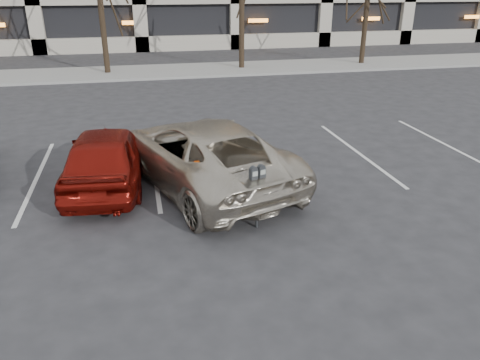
{
  "coord_description": "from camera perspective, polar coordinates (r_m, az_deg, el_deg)",
  "views": [
    {
      "loc": [
        -1.67,
        -8.97,
        4.37
      ],
      "look_at": [
        0.01,
        -1.47,
        1.11
      ],
      "focal_mm": 35.0,
      "sensor_mm": 36.0,
      "label": 1
    }
  ],
  "objects": [
    {
      "name": "sidewalk",
      "position": [
        25.4,
        -8.87,
        12.97
      ],
      "size": [
        80.0,
        4.0,
        0.12
      ],
      "primitive_type": "cube",
      "color": "gray",
      "rests_on": "ground"
    },
    {
      "name": "ground",
      "position": [
        10.12,
        -1.84,
        -2.61
      ],
      "size": [
        140.0,
        140.0,
        0.0
      ],
      "primitive_type": "plane",
      "color": "#28282B",
      "rests_on": "ground"
    },
    {
      "name": "stall_lines",
      "position": [
        12.09,
        -10.45,
        1.44
      ],
      "size": [
        16.9,
        5.2,
        0.0
      ],
      "color": "silver",
      "rests_on": "ground"
    },
    {
      "name": "car_red",
      "position": [
        11.11,
        -15.92,
        2.84
      ],
      "size": [
        2.08,
        4.3,
        1.41
      ],
      "primitive_type": "imported",
      "rotation": [
        0.0,
        0.0,
        3.04
      ],
      "color": "maroon",
      "rests_on": "ground"
    },
    {
      "name": "suv_silver",
      "position": [
        10.72,
        -4.45,
        3.29
      ],
      "size": [
        4.15,
        6.05,
        1.54
      ],
      "rotation": [
        0.0,
        0.0,
        3.46
      ],
      "color": "beige",
      "rests_on": "ground"
    },
    {
      "name": "parking_meter",
      "position": [
        8.67,
        2.12,
        -0.19
      ],
      "size": [
        0.34,
        0.21,
        1.25
      ],
      "rotation": [
        0.0,
        0.0,
        0.31
      ],
      "color": "black",
      "rests_on": "ground"
    }
  ]
}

